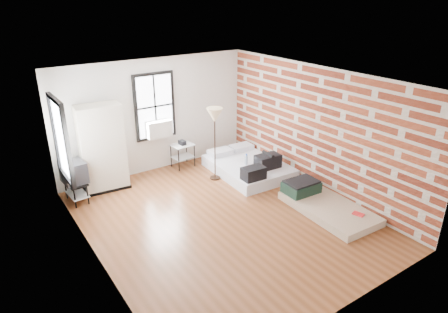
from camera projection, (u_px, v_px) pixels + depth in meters
ground at (223, 218)px, 8.04m from camera, size 6.00×6.00×0.00m
room_shell at (223, 130)px, 7.77m from camera, size 5.02×6.02×2.80m
mattress_main at (249, 166)px, 9.97m from camera, size 1.63×2.15×0.67m
mattress_bare at (322, 203)px, 8.36m from camera, size 1.15×2.05×0.43m
wardrobe at (102, 148)px, 8.91m from camera, size 1.06×0.67×1.98m
side_table at (182, 149)px, 10.22m from camera, size 0.58×0.47×0.72m
floor_lamp at (215, 119)px, 9.17m from camera, size 0.38×0.38×1.77m
tv_stand at (74, 174)px, 8.45m from camera, size 0.50×0.68×0.93m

